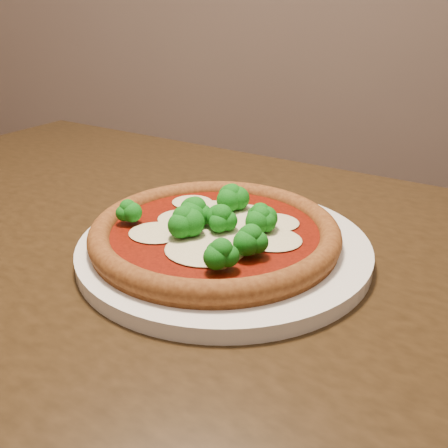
# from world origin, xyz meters

# --- Properties ---
(dining_table) EXTENTS (1.47, 1.18, 0.75)m
(dining_table) POSITION_xyz_m (-0.19, 0.17, 0.65)
(dining_table) COLOR black
(dining_table) RESTS_ON floor
(plate) EXTENTS (0.35, 0.35, 0.02)m
(plate) POSITION_xyz_m (-0.11, 0.14, 0.76)
(plate) COLOR silver
(plate) RESTS_ON dining_table
(pizza) EXTENTS (0.30, 0.30, 0.06)m
(pizza) POSITION_xyz_m (-0.12, 0.14, 0.78)
(pizza) COLOR brown
(pizza) RESTS_ON plate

